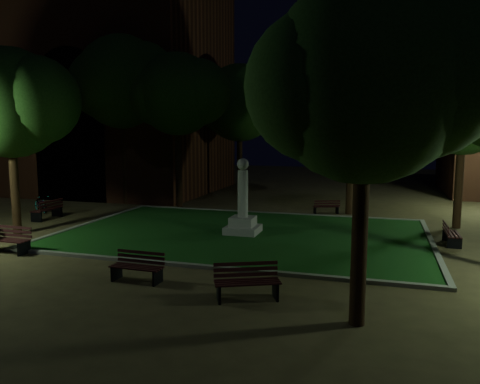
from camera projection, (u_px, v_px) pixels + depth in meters
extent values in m
plane|color=#4F4227|center=(228.00, 246.00, 18.15)|extent=(80.00, 80.00, 0.00)
cube|color=#164815|center=(243.00, 234.00, 20.04)|extent=(15.00, 10.00, 0.08)
cube|color=slate|center=(199.00, 266.00, 15.20)|extent=(15.40, 0.20, 0.12)
cube|color=slate|center=(270.00, 213.00, 24.88)|extent=(15.40, 0.20, 0.12)
cube|color=slate|center=(90.00, 223.00, 22.21)|extent=(0.20, 10.00, 0.12)
cube|color=slate|center=(433.00, 246.00, 17.88)|extent=(0.20, 10.00, 0.12)
cube|color=gray|center=(243.00, 229.00, 20.02)|extent=(1.40, 1.40, 0.30)
cube|color=gray|center=(243.00, 221.00, 19.97)|extent=(1.00, 1.00, 0.40)
cylinder|color=gray|center=(243.00, 194.00, 19.81)|extent=(0.44, 0.44, 2.00)
sphere|color=gray|center=(243.00, 164.00, 19.65)|extent=(0.50, 0.50, 0.50)
cube|color=#532819|center=(83.00, 89.00, 35.01)|extent=(20.00, 12.00, 15.00)
cube|color=black|center=(84.00, 145.00, 30.41)|extent=(5.00, 3.00, 7.00)
cylinder|color=black|center=(81.00, 90.00, 29.95)|extent=(5.00, 3.00, 5.00)
plane|color=orange|center=(95.00, 144.00, 31.55)|extent=(6.30, 0.00, 6.30)
cylinder|color=black|center=(15.00, 186.00, 19.86)|extent=(0.36, 0.36, 4.20)
sphere|color=#204516|center=(9.00, 103.00, 19.40)|extent=(4.59, 4.59, 4.59)
sphere|color=#204516|center=(36.00, 100.00, 19.25)|extent=(3.67, 3.67, 3.67)
cylinder|color=black|center=(179.00, 164.00, 26.78)|extent=(0.36, 0.36, 5.06)
sphere|color=#204516|center=(177.00, 94.00, 26.26)|extent=(4.64, 4.64, 4.64)
sphere|color=#204516|center=(198.00, 92.00, 26.11)|extent=(3.71, 3.71, 3.71)
sphere|color=#204516|center=(160.00, 96.00, 26.25)|extent=(3.48, 3.48, 3.48)
cylinder|color=black|center=(350.00, 177.00, 24.72)|extent=(0.36, 0.36, 3.97)
sphere|color=#204516|center=(352.00, 109.00, 24.25)|extent=(5.24, 5.24, 5.24)
sphere|color=#204516|center=(378.00, 107.00, 24.05)|extent=(4.19, 4.19, 4.19)
sphere|color=#204516|center=(331.00, 111.00, 24.28)|extent=(3.93, 3.93, 3.93)
cylinder|color=black|center=(459.00, 183.00, 21.16)|extent=(0.36, 0.36, 4.11)
sphere|color=#204516|center=(463.00, 111.00, 20.73)|extent=(3.93, 3.93, 3.93)
sphere|color=#204516|center=(445.00, 113.00, 20.68)|extent=(2.95, 2.95, 2.95)
cylinder|color=black|center=(359.00, 236.00, 10.55)|extent=(0.36, 0.36, 4.15)
sphere|color=#204516|center=(365.00, 82.00, 10.10)|extent=(4.48, 4.48, 4.48)
sphere|color=#204516|center=(420.00, 76.00, 9.95)|extent=(3.58, 3.58, 3.58)
sphere|color=#204516|center=(321.00, 86.00, 10.08)|extent=(3.36, 3.36, 3.36)
cylinder|color=black|center=(125.00, 158.00, 28.12)|extent=(0.36, 0.36, 5.60)
sphere|color=#204516|center=(123.00, 82.00, 27.54)|extent=(5.49, 5.49, 5.49)
sphere|color=#204516|center=(145.00, 80.00, 27.32)|extent=(4.39, 4.39, 4.39)
sphere|color=#204516|center=(104.00, 84.00, 27.58)|extent=(4.12, 4.12, 4.12)
cylinder|color=black|center=(240.00, 161.00, 31.58)|extent=(0.36, 0.36, 4.70)
sphere|color=#204516|center=(240.00, 103.00, 31.06)|extent=(5.12, 5.12, 5.12)
sphere|color=#204516|center=(259.00, 101.00, 30.87)|extent=(4.10, 4.10, 4.10)
sphere|color=#204516|center=(224.00, 104.00, 31.08)|extent=(3.84, 3.84, 3.84)
cylinder|color=black|center=(110.00, 166.00, 31.34)|extent=(0.12, 0.12, 4.16)
cylinder|color=black|center=(109.00, 135.00, 31.06)|extent=(0.90, 0.08, 0.08)
sphere|color=#D8FFD8|center=(103.00, 134.00, 31.19)|extent=(0.28, 0.28, 0.28)
sphere|color=#D8FFD8|center=(115.00, 135.00, 30.93)|extent=(0.28, 0.28, 0.28)
cube|color=black|center=(117.00, 272.00, 14.05)|extent=(0.08, 0.55, 0.44)
cube|color=black|center=(158.00, 277.00, 13.61)|extent=(0.08, 0.55, 0.44)
cube|color=black|center=(133.00, 269.00, 13.59)|extent=(1.59, 0.14, 0.04)
cube|color=black|center=(135.00, 268.00, 13.72)|extent=(1.59, 0.14, 0.04)
cube|color=black|center=(138.00, 266.00, 13.85)|extent=(1.59, 0.14, 0.04)
cube|color=black|center=(140.00, 265.00, 13.98)|extent=(1.59, 0.14, 0.04)
cube|color=black|center=(141.00, 261.00, 14.03)|extent=(1.59, 0.11, 0.10)
cube|color=black|center=(141.00, 257.00, 14.01)|extent=(1.59, 0.11, 0.10)
cube|color=black|center=(141.00, 252.00, 13.99)|extent=(1.59, 0.11, 0.10)
cube|color=black|center=(219.00, 292.00, 12.24)|extent=(0.31, 0.57, 0.48)
cube|color=black|center=(275.00, 290.00, 12.45)|extent=(0.31, 0.57, 0.48)
cube|color=black|center=(249.00, 285.00, 12.08)|extent=(1.62, 0.81, 0.04)
cube|color=black|center=(248.00, 283.00, 12.23)|extent=(1.62, 0.81, 0.04)
cube|color=black|center=(247.00, 281.00, 12.38)|extent=(1.62, 0.81, 0.04)
cube|color=black|center=(246.00, 279.00, 12.52)|extent=(1.62, 0.81, 0.04)
cube|color=black|center=(246.00, 275.00, 12.57)|extent=(1.61, 0.78, 0.10)
cube|color=black|center=(246.00, 269.00, 12.55)|extent=(1.61, 0.78, 0.10)
cube|color=black|center=(246.00, 264.00, 12.53)|extent=(1.61, 0.78, 0.10)
cube|color=black|center=(24.00, 248.00, 16.83)|extent=(0.08, 0.60, 0.48)
cube|color=black|center=(1.00, 241.00, 16.80)|extent=(1.75, 0.14, 0.04)
cube|color=black|center=(5.00, 240.00, 16.95)|extent=(1.75, 0.14, 0.04)
cube|color=black|center=(8.00, 239.00, 17.09)|extent=(1.75, 0.14, 0.04)
cube|color=black|center=(11.00, 238.00, 17.23)|extent=(1.75, 0.14, 0.04)
cube|color=black|center=(12.00, 235.00, 17.28)|extent=(1.74, 0.10, 0.11)
cube|color=black|center=(12.00, 231.00, 17.26)|extent=(1.74, 0.10, 0.11)
cube|color=black|center=(12.00, 227.00, 17.24)|extent=(1.74, 0.10, 0.11)
cube|color=black|center=(57.00, 212.00, 24.26)|extent=(0.61, 0.07, 0.49)
cube|color=black|center=(36.00, 217.00, 22.78)|extent=(0.61, 0.07, 0.49)
cube|color=black|center=(43.00, 209.00, 23.55)|extent=(0.12, 1.78, 0.04)
cube|color=black|center=(45.00, 209.00, 23.51)|extent=(0.12, 1.78, 0.04)
cube|color=black|center=(48.00, 209.00, 23.46)|extent=(0.12, 1.78, 0.04)
cube|color=black|center=(51.00, 210.00, 23.42)|extent=(0.12, 1.78, 0.04)
cube|color=black|center=(52.00, 207.00, 23.39)|extent=(0.08, 1.78, 0.11)
cube|color=black|center=(51.00, 204.00, 23.37)|extent=(0.08, 1.78, 0.11)
cube|color=black|center=(51.00, 201.00, 23.35)|extent=(0.08, 1.78, 0.11)
cube|color=black|center=(454.00, 243.00, 17.66)|extent=(0.53, 0.06, 0.42)
cube|color=black|center=(449.00, 236.00, 18.94)|extent=(0.53, 0.06, 0.42)
cube|color=black|center=(458.00, 234.00, 18.21)|extent=(0.10, 1.54, 0.04)
cube|color=black|center=(454.00, 234.00, 18.25)|extent=(0.10, 1.54, 0.04)
cube|color=black|center=(451.00, 234.00, 18.29)|extent=(0.10, 1.54, 0.04)
cube|color=black|center=(447.00, 233.00, 18.33)|extent=(0.10, 1.54, 0.04)
cube|color=black|center=(445.00, 231.00, 18.33)|extent=(0.07, 1.54, 0.09)
cube|color=black|center=(446.00, 228.00, 18.31)|extent=(0.07, 1.54, 0.09)
cube|color=black|center=(446.00, 224.00, 18.29)|extent=(0.07, 1.54, 0.09)
cube|color=black|center=(337.00, 210.00, 25.08)|extent=(0.21, 0.46, 0.38)
cube|color=black|center=(315.00, 210.00, 25.01)|extent=(0.21, 0.46, 0.38)
cube|color=black|center=(325.00, 206.00, 25.21)|extent=(1.32, 0.56, 0.03)
cube|color=black|center=(326.00, 206.00, 25.09)|extent=(1.32, 0.56, 0.03)
cube|color=black|center=(326.00, 207.00, 24.97)|extent=(1.32, 0.56, 0.03)
cube|color=black|center=(327.00, 207.00, 24.85)|extent=(1.32, 0.56, 0.03)
cube|color=black|center=(327.00, 206.00, 24.78)|extent=(1.31, 0.53, 0.08)
cube|color=black|center=(327.00, 203.00, 24.77)|extent=(1.31, 0.53, 0.08)
cube|color=black|center=(327.00, 201.00, 24.75)|extent=(1.31, 0.53, 0.08)
imported|color=black|center=(41.00, 204.00, 25.50)|extent=(1.81, 1.44, 0.92)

